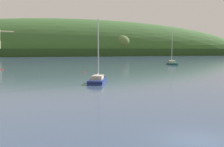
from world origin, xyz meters
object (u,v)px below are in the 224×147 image
at_px(mooring_buoy_foreground, 84,72).
at_px(mooring_buoy_off_fishing_boat, 2,70).
at_px(dockside_crane, 0,44).
at_px(sailboat_midwater_white, 172,64).
at_px(sailboat_near_mooring, 98,81).

distance_m(mooring_buoy_foreground, mooring_buoy_off_fishing_boat, 21.66).
xyz_separation_m(dockside_crane, sailboat_midwater_white, (60.30, -117.17, -8.35)).
bearing_deg(dockside_crane, sailboat_midwater_white, -84.41).
distance_m(dockside_crane, sailboat_near_mooring, 159.15).
bearing_deg(sailboat_midwater_white, mooring_buoy_off_fishing_boat, 122.34).
distance_m(sailboat_near_mooring, mooring_buoy_off_fishing_boat, 34.99).
xyz_separation_m(dockside_crane, sailboat_near_mooring, (24.68, -157.01, -8.31)).
bearing_deg(sailboat_midwater_white, sailboat_near_mooring, 161.10).
relative_size(mooring_buoy_foreground, mooring_buoy_off_fishing_boat, 0.79).
bearing_deg(sailboat_near_mooring, mooring_buoy_foreground, 18.69).
bearing_deg(mooring_buoy_off_fishing_boat, sailboat_midwater_white, 9.44).
bearing_deg(sailboat_near_mooring, sailboat_midwater_white, -17.55).
relative_size(dockside_crane, sailboat_midwater_white, 1.38).
bearing_deg(mooring_buoy_foreground, sailboat_near_mooring, -95.56).
bearing_deg(sailboat_midwater_white, dockside_crane, 50.13).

